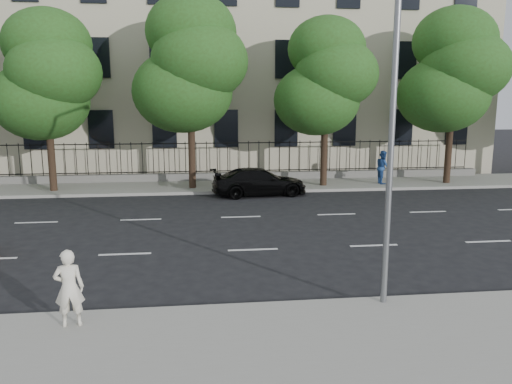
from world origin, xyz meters
TOP-DOWN VIEW (x-y plane):
  - ground at (0.00, 0.00)m, footprint 120.00×120.00m
  - near_sidewalk at (0.00, -4.00)m, footprint 60.00×4.00m
  - far_sidewalk at (0.00, 14.00)m, footprint 60.00×4.00m
  - lane_markings at (0.00, 4.75)m, footprint 49.60×4.62m
  - masonry_building at (0.00, 22.95)m, footprint 34.60×12.11m
  - iron_fence at (0.00, 15.70)m, footprint 30.00×0.50m
  - street_light at (2.50, -1.77)m, footprint 0.25×3.32m
  - tree_b at (-8.96, 13.36)m, footprint 5.53×5.12m
  - tree_c at (-1.96, 13.36)m, footprint 5.89×5.50m
  - tree_d at (5.04, 13.36)m, footprint 5.34×4.94m
  - tree_e at (12.04, 13.36)m, footprint 5.71×5.31m
  - black_sedan at (1.31, 11.50)m, footprint 4.87×2.41m
  - woman_near at (-4.34, -2.73)m, footprint 0.64×0.47m
  - pedestrian_far at (8.34, 13.29)m, footprint 0.73×0.92m

SIDE VIEW (x-z plane):
  - ground at x=0.00m, z-range 0.00..0.00m
  - lane_markings at x=0.00m, z-range 0.00..0.01m
  - near_sidewalk at x=0.00m, z-range 0.00..0.15m
  - far_sidewalk at x=0.00m, z-range 0.00..0.15m
  - iron_fence at x=0.00m, z-range -0.45..1.75m
  - black_sedan at x=1.31m, z-range 0.00..1.36m
  - woman_near at x=-4.34m, z-range 0.15..1.78m
  - pedestrian_far at x=8.34m, z-range 0.15..1.97m
  - street_light at x=2.50m, z-range 1.12..9.17m
  - tree_d at x=5.04m, z-range 1.42..10.26m
  - tree_b at x=-8.96m, z-range 1.35..10.33m
  - tree_e at x=12.04m, z-range 1.47..10.93m
  - tree_c at x=-1.96m, z-range 1.51..11.31m
  - masonry_building at x=0.00m, z-range -0.23..18.27m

